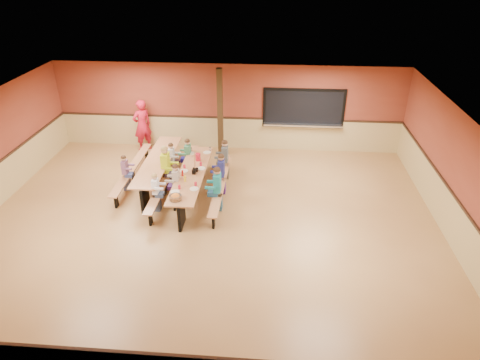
{
  "coord_description": "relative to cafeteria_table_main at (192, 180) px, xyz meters",
  "views": [
    {
      "loc": [
        1.55,
        -9.12,
        6.36
      ],
      "look_at": [
        0.78,
        0.42,
        1.15
      ],
      "focal_mm": 32.0,
      "sensor_mm": 36.0,
      "label": 1
    }
  ],
  "objects": [
    {
      "name": "structural_post",
      "position": [
        0.48,
        2.92,
        0.97
      ],
      "size": [
        0.18,
        0.18,
        3.0
      ],
      "primitive_type": "cube",
      "color": "#2F200F",
      "rests_on": "ground"
    },
    {
      "name": "seated_child_char_right",
      "position": [
        0.83,
        1.18,
        0.1
      ],
      "size": [
        0.39,
        0.32,
        1.26
      ],
      "primitive_type": null,
      "color": "#464D4F",
      "rests_on": "ground"
    },
    {
      "name": "punch_pitcher",
      "position": [
        0.05,
        0.83,
        0.32
      ],
      "size": [
        0.16,
        0.16,
        0.22
      ],
      "primitive_type": "cylinder",
      "color": "red",
      "rests_on": "cafeteria_table_main"
    },
    {
      "name": "seated_adult_yellow",
      "position": [
        -0.83,
        0.35,
        0.16
      ],
      "size": [
        0.45,
        0.37,
        1.37
      ],
      "primitive_type": null,
      "color": "#BDD618",
      "rests_on": "ground"
    },
    {
      "name": "condiment_mustard",
      "position": [
        -0.08,
        -0.51,
        0.3
      ],
      "size": [
        0.06,
        0.06,
        0.17
      ],
      "primitive_type": "cylinder",
      "color": "yellow",
      "rests_on": "cafeteria_table_main"
    },
    {
      "name": "seated_child_navy_right",
      "position": [
        0.83,
        0.25,
        0.09
      ],
      "size": [
        0.38,
        0.31,
        1.23
      ],
      "primitive_type": null,
      "color": "navy",
      "rests_on": "ground"
    },
    {
      "name": "place_settings",
      "position": [
        0.0,
        0.0,
        0.27
      ],
      "size": [
        0.65,
        3.3,
        0.11
      ],
      "primitive_type": null,
      "color": "beige",
      "rests_on": "cafeteria_table_main"
    },
    {
      "name": "seated_child_white_left",
      "position": [
        -0.83,
        -0.85,
        0.03
      ],
      "size": [
        0.32,
        0.27,
        1.12
      ],
      "primitive_type": null,
      "color": "white",
      "rests_on": "ground"
    },
    {
      "name": "napkin_dispenser",
      "position": [
        0.08,
        -0.02,
        0.28
      ],
      "size": [
        0.1,
        0.14,
        0.13
      ],
      "primitive_type": "cube",
      "color": "black",
      "rests_on": "cafeteria_table_main"
    },
    {
      "name": "room_envelope",
      "position": [
        0.68,
        -1.48,
        0.16
      ],
      "size": [
        12.04,
        10.04,
        3.02
      ],
      "color": "brown",
      "rests_on": "ground"
    },
    {
      "name": "seated_child_teal_right",
      "position": [
        0.83,
        -0.67,
        0.11
      ],
      "size": [
        0.4,
        0.33,
        1.27
      ],
      "primitive_type": null,
      "color": "teal",
      "rests_on": "ground"
    },
    {
      "name": "ground",
      "position": [
        0.68,
        -1.48,
        -0.53
      ],
      "size": [
        12.0,
        12.0,
        0.0
      ],
      "primitive_type": "plane",
      "color": "olive",
      "rests_on": "ground"
    },
    {
      "name": "seated_child_green_sec",
      "position": [
        -0.35,
        1.32,
        0.07
      ],
      "size": [
        0.36,
        0.3,
        1.19
      ],
      "primitive_type": null,
      "color": "#3E835E",
      "rests_on": "ground"
    },
    {
      "name": "cafeteria_table_main",
      "position": [
        0.0,
        0.0,
        0.0
      ],
      "size": [
        1.91,
        3.7,
        0.74
      ],
      "color": "#AC6F44",
      "rests_on": "ground"
    },
    {
      "name": "kitchen_pass_through",
      "position": [
        3.28,
        3.48,
        0.96
      ],
      "size": [
        2.78,
        0.28,
        1.38
      ],
      "color": "black",
      "rests_on": "ground"
    },
    {
      "name": "seated_child_purple_sec",
      "position": [
        -2.0,
        0.2,
        0.03
      ],
      "size": [
        0.32,
        0.26,
        1.11
      ],
      "primitive_type": null,
      "color": "#7B4E70",
      "rests_on": "ground"
    },
    {
      "name": "condiment_ketchup",
      "position": [
        -0.22,
        -0.19,
        0.3
      ],
      "size": [
        0.06,
        0.06,
        0.17
      ],
      "primitive_type": "cylinder",
      "color": "#B2140F",
      "rests_on": "cafeteria_table_main"
    },
    {
      "name": "seated_child_tan_sec",
      "position": [
        -0.35,
        -0.42,
        0.07
      ],
      "size": [
        0.36,
        0.3,
        1.2
      ],
      "primitive_type": null,
      "color": "#A49686",
      "rests_on": "ground"
    },
    {
      "name": "table_paddle",
      "position": [
        0.08,
        0.15,
        0.35
      ],
      "size": [
        0.16,
        0.16,
        0.56
      ],
      "color": "black",
      "rests_on": "cafeteria_table_main"
    },
    {
      "name": "chip_bowl",
      "position": [
        -0.14,
        -1.48,
        0.29
      ],
      "size": [
        0.32,
        0.32,
        0.15
      ],
      "primitive_type": null,
      "color": "orange",
      "rests_on": "cafeteria_table_main"
    },
    {
      "name": "standing_woman",
      "position": [
        -2.28,
        3.07,
        0.4
      ],
      "size": [
        0.79,
        0.78,
        1.84
      ],
      "primitive_type": "imported",
      "rotation": [
        0.0,
        0.0,
        3.9
      ],
      "color": "red",
      "rests_on": "ground"
    },
    {
      "name": "cafeteria_table_second",
      "position": [
        -1.18,
        0.77,
        0.0
      ],
      "size": [
        1.91,
        3.7,
        0.74
      ],
      "color": "#AC6F44",
      "rests_on": "ground"
    },
    {
      "name": "seated_child_grey_left",
      "position": [
        -0.83,
        1.11,
        0.04
      ],
      "size": [
        0.33,
        0.27,
        1.14
      ],
      "primitive_type": null,
      "color": "silver",
      "rests_on": "ground"
    }
  ]
}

